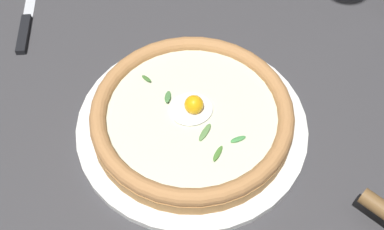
{
  "coord_description": "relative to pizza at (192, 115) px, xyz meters",
  "views": [
    {
      "loc": [
        -0.13,
        -0.38,
        0.6
      ],
      "look_at": [
        -0.02,
        0.01,
        0.03
      ],
      "focal_mm": 45.27,
      "sensor_mm": 36.0,
      "label": 1
    }
  ],
  "objects": [
    {
      "name": "ground_plane",
      "position": [
        0.02,
        -0.01,
        -0.05
      ],
      "size": [
        2.4,
        2.4,
        0.03
      ],
      "primitive_type": "cube",
      "color": "#3C3B3D",
      "rests_on": "ground"
    },
    {
      "name": "table_knife",
      "position": [
        -0.22,
        0.3,
        -0.03
      ],
      "size": [
        0.06,
        0.23,
        0.01
      ],
      "color": "silver",
      "rests_on": "ground"
    },
    {
      "name": "pizza",
      "position": [
        0.0,
        0.0,
        0.0
      ],
      "size": [
        0.3,
        0.3,
        0.05
      ],
      "color": "#BD8449",
      "rests_on": "pizza_plate"
    },
    {
      "name": "pizza_plate",
      "position": [
        -0.0,
        -0.0,
        -0.03
      ],
      "size": [
        0.34,
        0.34,
        0.01
      ],
      "primitive_type": "cylinder",
      "color": "white",
      "rests_on": "ground"
    }
  ]
}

